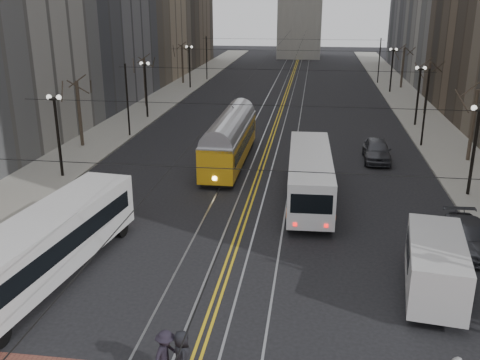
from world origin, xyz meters
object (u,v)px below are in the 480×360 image
(transit_bus, at_px, (48,248))
(streetcar, at_px, (230,144))
(rear_bus, at_px, (310,178))
(sedan_parked, at_px, (471,236))
(cargo_van, at_px, (435,269))
(sedan_grey, at_px, (377,150))
(pedestrian_d, at_px, (166,355))
(pedestrian_a, at_px, (182,356))

(transit_bus, xyz_separation_m, streetcar, (5.25, 18.81, 0.00))
(streetcar, distance_m, rear_bus, 9.56)
(transit_bus, height_order, rear_bus, transit_bus)
(rear_bus, distance_m, sedan_parked, 10.04)
(transit_bus, height_order, cargo_van, transit_bus)
(transit_bus, relative_size, sedan_grey, 2.46)
(sedan_parked, height_order, pedestrian_d, pedestrian_d)
(cargo_van, distance_m, pedestrian_d, 11.81)
(transit_bus, relative_size, rear_bus, 1.05)
(streetcar, bearing_deg, transit_bus, -105.53)
(sedan_grey, bearing_deg, rear_bus, -116.37)
(streetcar, xyz_separation_m, sedan_grey, (11.18, 2.20, -0.68))
(cargo_van, xyz_separation_m, pedestrian_a, (-9.24, -6.61, -0.35))
(sedan_grey, bearing_deg, streetcar, -167.34)
(sedan_parked, xyz_separation_m, pedestrian_d, (-12.56, -11.50, 0.20))
(cargo_van, distance_m, pedestrian_a, 11.36)
(cargo_van, distance_m, sedan_grey, 20.23)
(sedan_grey, bearing_deg, cargo_van, -87.51)
(sedan_grey, distance_m, sedan_parked, 15.65)
(sedan_grey, relative_size, sedan_parked, 1.02)
(transit_bus, xyz_separation_m, sedan_parked, (19.55, 5.68, -0.81))
(transit_bus, distance_m, sedan_parked, 20.37)
(transit_bus, distance_m, rear_bus, 16.16)
(streetcar, bearing_deg, sedan_grey, 11.19)
(transit_bus, xyz_separation_m, rear_bus, (11.38, 11.47, -0.01))
(transit_bus, bearing_deg, sedan_grey, 58.29)
(transit_bus, height_order, sedan_grey, transit_bus)
(transit_bus, xyz_separation_m, pedestrian_a, (7.53, -5.82, -0.60))
(sedan_parked, bearing_deg, streetcar, 135.46)
(transit_bus, xyz_separation_m, pedestrian_d, (6.99, -5.82, -0.61))
(streetcar, xyz_separation_m, pedestrian_a, (2.29, -24.63, -0.60))
(transit_bus, relative_size, sedan_parked, 2.49)
(sedan_parked, height_order, pedestrian_a, pedestrian_a)
(rear_bus, xyz_separation_m, pedestrian_d, (-4.39, -17.29, -0.60))
(rear_bus, bearing_deg, pedestrian_a, -104.21)
(pedestrian_a, bearing_deg, pedestrian_d, 67.53)
(streetcar, height_order, cargo_van, streetcar)
(transit_bus, distance_m, cargo_van, 16.79)
(transit_bus, bearing_deg, pedestrian_a, -31.37)
(cargo_van, height_order, pedestrian_d, cargo_van)
(pedestrian_a, bearing_deg, transit_bus, 29.85)
(rear_bus, bearing_deg, sedan_parked, -37.02)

